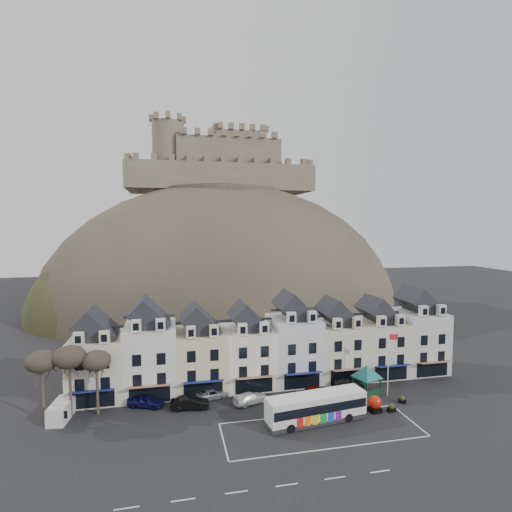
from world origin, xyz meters
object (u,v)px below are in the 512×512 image
Objects in this scene: bus_shelter at (367,372)px; red_buoy at (375,403)px; bus at (316,407)px; car_silver at (212,394)px; car_charcoal at (349,383)px; car_maroon at (316,391)px; car_white at (250,398)px; flagpole at (389,359)px; car_black at (190,403)px; white_van at (61,411)px; car_navy at (146,401)px.

red_buoy is at bearing -125.63° from bus_shelter.
bus reaches higher than car_silver.
car_silver is at bearing 99.50° from car_charcoal.
bus_shelter reaches higher than car_charcoal.
car_maroon is (13.51, -2.50, 0.15)m from car_silver.
car_maroon is at bearing -114.41° from car_silver.
car_white is 1.13× the size of car_charcoal.
flagpole is at bearing -116.80° from car_charcoal.
flagpole is 1.98× the size of car_silver.
bus_shelter is at bearing -112.48° from car_maroon.
bus_shelter is 23.71m from car_black.
bus is at bearing -156.51° from car_white.
bus reaches higher than car_charcoal.
car_black is 16.57m from car_maroon.
car_white is at bearing -83.53° from car_black.
red_buoy is 37.49m from white_van.
car_charcoal is (-4.10, 3.32, -4.26)m from flagpole.
flagpole is 2.09× the size of car_charcoal.
car_white is at bearing 4.68° from white_van.
car_charcoal is at bearing 7.76° from white_van.
flagpole is at bearing -116.82° from car_white.
car_charcoal is (14.40, 1.60, 0.01)m from car_white.
red_buoy is at bearing -3.23° from white_van.
car_silver is at bearing 12.24° from white_van.
bus_shelter is 29.19m from car_navy.
car_maroon is (-5.51, 5.55, -0.26)m from red_buoy.
white_van is (-41.07, 2.32, -3.92)m from flagpole.
bus is at bearing 147.49° from car_charcoal.
car_silver is 0.94× the size of car_white.
bus is 11.21m from bus_shelter.
car_black is at bearing 165.90° from red_buoy.
car_black is 1.01× the size of car_white.
bus is 2.60× the size of white_van.
car_charcoal is at bearing -79.38° from car_black.
white_van reaches higher than car_silver.
car_white is 1.04× the size of car_maroon.
red_buoy is 0.23× the size of flagpole.
red_buoy is at bearing -97.63° from car_black.
white_van is (-36.98, 6.15, -0.00)m from red_buoy.
bus_shelter reaches higher than bus.
flagpole reaches higher than bus_shelter.
bus_shelter is at bearing -132.88° from car_charcoal.
bus reaches higher than white_van.
car_black is (-26.18, 1.71, -4.17)m from flagpole.
bus_shelter is 7.41m from car_maroon.
bus is 29.87m from white_van.
car_white is (-15.92, 0.57, -2.40)m from bus_shelter.
flagpole reaches higher than car_charcoal.
car_navy is 1.03× the size of car_silver.
bus is at bearing -158.59° from flagpole.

